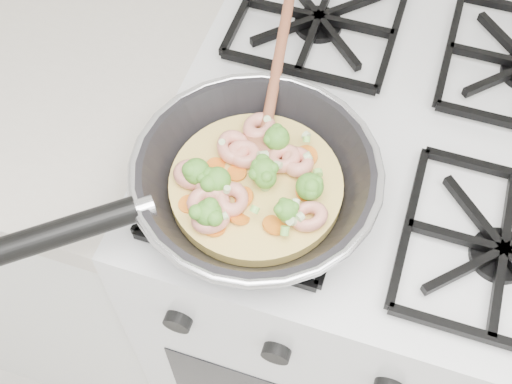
% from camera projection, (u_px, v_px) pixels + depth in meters
% --- Properties ---
extents(stove, '(0.60, 0.60, 0.92)m').
position_uv_depth(stove, '(355.00, 273.00, 1.24)').
color(stove, silver).
rests_on(stove, ground).
extents(skillet, '(0.40, 0.50, 0.10)m').
position_uv_depth(skillet, '(251.00, 180.00, 0.76)').
color(skillet, black).
rests_on(skillet, stove).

